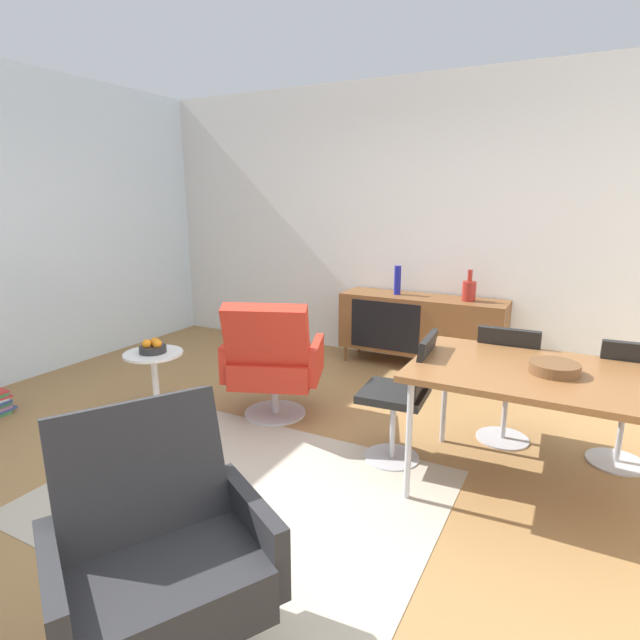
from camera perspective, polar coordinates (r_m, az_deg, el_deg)
ground_plane at (r=3.27m, az=-1.67°, el=-16.87°), size 8.32×8.32×0.00m
wall_back at (r=5.25m, az=12.56°, el=10.47°), size 6.80×0.12×2.80m
sideboard at (r=5.09m, az=11.29°, el=-0.51°), size 1.60×0.45×0.72m
vase_cobalt at (r=4.91m, az=16.42°, el=3.24°), size 0.13×0.13×0.29m
vase_sculptural_dark at (r=5.09m, az=8.72°, el=4.46°), size 0.07×0.07×0.29m
dining_table at (r=3.04m, az=25.69°, el=-6.27°), size 1.60×0.90×0.74m
wooden_bowl_on_table at (r=3.01m, az=24.88°, el=-4.93°), size 0.26×0.26×0.06m
dining_chair_back_left at (r=3.66m, az=20.29°, el=-6.25°), size 0.41×0.44×0.86m
dining_chair_back_right at (r=3.66m, az=31.31°, el=-7.48°), size 0.42×0.45×0.86m
dining_chair_near_window at (r=3.26m, az=9.37°, el=-8.02°), size 0.45×0.43×0.86m
lounge_chair_red at (r=3.85m, az=-5.41°, el=-4.49°), size 0.85×0.83×0.95m
armchair_black_shell at (r=2.03m, az=-17.88°, el=-23.17°), size 0.87×0.88×0.95m
side_table_round at (r=4.10m, az=-18.06°, el=-6.13°), size 0.44×0.44×0.52m
fruit_bowl at (r=4.03m, az=-18.29°, el=-2.93°), size 0.20×0.20×0.11m
area_rug at (r=3.11m, az=-8.69°, el=-18.73°), size 2.20×1.70×0.01m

